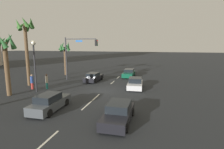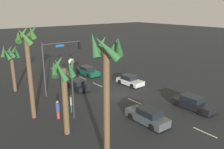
# 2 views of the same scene
# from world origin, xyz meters

# --- Properties ---
(ground_plane) EXTENTS (220.00, 220.00, 0.00)m
(ground_plane) POSITION_xyz_m (0.00, 0.00, 0.00)
(ground_plane) COLOR #232628
(lane_stripe_1) EXTENTS (2.32, 0.14, 0.01)m
(lane_stripe_1) POSITION_xyz_m (-11.81, 0.00, 0.01)
(lane_stripe_1) COLOR silver
(lane_stripe_1) RESTS_ON ground_plane
(lane_stripe_2) EXTENTS (2.55, 0.14, 0.01)m
(lane_stripe_2) POSITION_xyz_m (-5.49, 0.00, 0.01)
(lane_stripe_2) COLOR silver
(lane_stripe_2) RESTS_ON ground_plane
(lane_stripe_3) EXTENTS (2.31, 0.14, 0.01)m
(lane_stripe_3) POSITION_xyz_m (-2.82, 0.00, 0.01)
(lane_stripe_3) COLOR silver
(lane_stripe_3) RESTS_ON ground_plane
(lane_stripe_4) EXTENTS (2.32, 0.14, 0.01)m
(lane_stripe_4) POSITION_xyz_m (4.89, 0.00, 0.01)
(lane_stripe_4) COLOR silver
(lane_stripe_4) RESTS_ON ground_plane
(lane_stripe_5) EXTENTS (2.21, 0.14, 0.01)m
(lane_stripe_5) POSITION_xyz_m (9.15, 0.00, 0.01)
(lane_stripe_5) COLOR silver
(lane_stripe_5) RESTS_ON ground_plane
(lane_stripe_6) EXTENTS (1.92, 0.14, 0.01)m
(lane_stripe_6) POSITION_xyz_m (13.93, 0.00, 0.01)
(lane_stripe_6) COLOR silver
(lane_stripe_6) RESTS_ON ground_plane
(car_0) EXTENTS (4.39, 1.98, 1.31)m
(car_0) POSITION_xyz_m (5.20, 3.09, 0.61)
(car_0) COLOR black
(car_0) RESTS_ON ground_plane
(car_1) EXTENTS (4.08, 2.10, 1.38)m
(car_1) POSITION_xyz_m (2.11, -3.68, 0.63)
(car_1) COLOR silver
(car_1) RESTS_ON ground_plane
(car_2) EXTENTS (4.52, 1.82, 1.48)m
(car_2) POSITION_xyz_m (-7.38, 2.67, 0.68)
(car_2) COLOR #474C51
(car_2) RESTS_ON ground_plane
(car_4) EXTENTS (4.54, 1.97, 1.42)m
(car_4) POSITION_xyz_m (-8.25, -3.59, 0.65)
(car_4) COLOR black
(car_4) RESTS_ON ground_plane
(car_5) EXTENTS (4.66, 1.88, 1.34)m
(car_5) POSITION_xyz_m (10.22, -1.69, 0.62)
(car_5) COLOR #0F5138
(car_5) RESTS_ON ground_plane
(traffic_signal) EXTENTS (0.32, 5.40, 6.69)m
(traffic_signal) POSITION_xyz_m (5.17, 5.85, 4.54)
(traffic_signal) COLOR #38383D
(traffic_signal) RESTS_ON ground_plane
(streetlamp) EXTENTS (0.56, 0.56, 6.09)m
(streetlamp) POSITION_xyz_m (-2.24, 7.78, 4.27)
(streetlamp) COLOR #2D2D33
(streetlamp) RESTS_ON ground_plane
(pedestrian_0) EXTENTS (0.35, 0.35, 1.93)m
(pedestrian_0) POSITION_xyz_m (-0.84, 7.25, 1.04)
(pedestrian_0) COLOR #1E7266
(pedestrian_0) RESTS_ON ground_plane
(pedestrian_1) EXTENTS (0.54, 0.54, 1.89)m
(pedestrian_1) POSITION_xyz_m (-1.34, 9.04, 0.99)
(pedestrian_1) COLOR #BF3833
(pedestrian_1) RESTS_ON ground_plane
(palm_tree_0) EXTENTS (2.43, 2.44, 6.97)m
(palm_tree_0) POSITION_xyz_m (-4.47, 9.70, 4.86)
(palm_tree_0) COLOR brown
(palm_tree_0) RESTS_ON ground_plane
(palm_tree_1) EXTENTS (2.53, 2.47, 9.24)m
(palm_tree_1) POSITION_xyz_m (0.44, 10.82, 6.62)
(palm_tree_1) COLOR brown
(palm_tree_1) RESTS_ON ground_plane
(palm_tree_2) EXTENTS (2.28, 2.53, 6.21)m
(palm_tree_2) POSITION_xyz_m (9.50, 10.12, 4.56)
(palm_tree_2) COLOR brown
(palm_tree_2) RESTS_ON ground_plane
(palm_tree_3) EXTENTS (2.41, 2.65, 9.25)m
(palm_tree_3) POSITION_xyz_m (-9.57, 9.10, 6.60)
(palm_tree_3) COLOR brown
(palm_tree_3) RESTS_ON ground_plane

